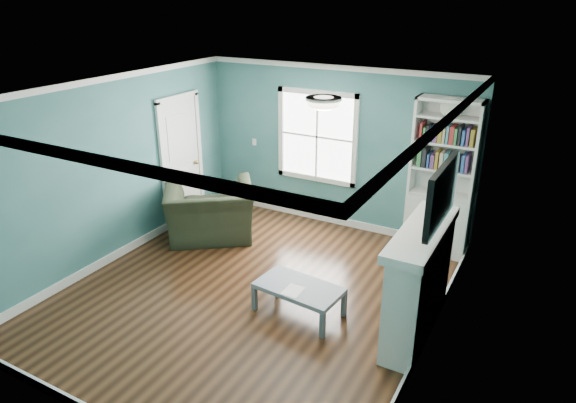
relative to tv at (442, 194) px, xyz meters
The scene contains 13 objects.
floor 2.80m from the tv, behind, with size 5.00×5.00×0.00m, color black.
room_walls 2.21m from the tv, behind, with size 5.00×5.00×5.00m.
trim 2.26m from the tv, behind, with size 4.50×5.00×2.60m.
window 3.40m from the tv, 137.57° to the left, with size 1.40×0.06×1.50m.
bookshelf 2.29m from the tv, 101.57° to the left, with size 0.90×0.35×2.31m.
fireplace 1.10m from the tv, behind, with size 0.44×1.58×1.30m.
tv is the anchor object (origin of this frame).
door 4.63m from the tv, 164.80° to the left, with size 0.12×0.98×2.17m.
ceiling_fixture 1.54m from the tv, behind, with size 0.38×0.38×0.15m.
light_switch 4.38m from the tv, 148.30° to the left, with size 0.08×0.01×0.12m, color white.
recliner 3.92m from the tv, 166.61° to the left, with size 1.32×0.86×1.15m, color black.
coffee_table 2.05m from the tv, 168.38° to the right, with size 1.07×0.65×0.37m.
paper_sheet 2.05m from the tv, 163.76° to the right, with size 0.21×0.26×0.00m, color white.
Camera 1 is at (3.15, -4.78, 3.63)m, focal length 32.00 mm.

